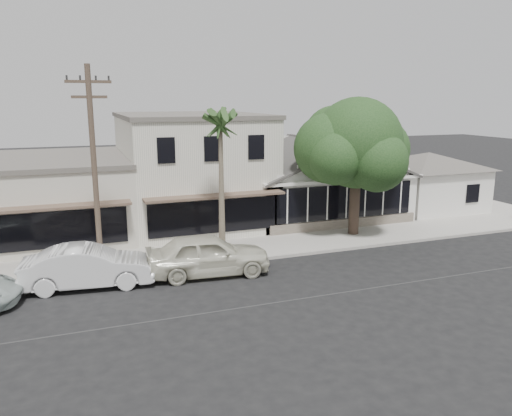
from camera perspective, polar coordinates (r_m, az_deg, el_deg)
name	(u,v)px	position (r m, az deg, el deg)	size (l,w,h in m)	color
ground	(343,293)	(20.65, 9.92, -9.50)	(140.00, 140.00, 0.00)	black
sidewalk_north	(122,262)	(24.49, -15.08, -6.02)	(90.00, 3.50, 0.15)	#9E9991
corner_shop	(315,177)	(32.90, 6.77, 3.57)	(10.40, 8.60, 5.10)	silver
side_cottage	(426,188)	(36.75, 18.90, 2.15)	(6.00, 6.00, 3.00)	silver
row_building_near	(191,171)	(31.05, -7.40, 4.20)	(8.00, 10.00, 6.50)	silver
row_building_midnear	(34,199)	(30.55, -24.01, 0.90)	(10.00, 10.00, 4.20)	beige
utility_pole	(94,168)	(21.87, -17.99, 4.32)	(1.80, 0.24, 9.00)	brown
car_0	(208,255)	(22.11, -5.52, -5.33)	(2.19, 5.43, 1.85)	beige
car_1	(88,267)	(21.79, -18.63, -6.37)	(1.84, 5.27, 1.74)	white
shade_tree	(354,146)	(28.14, 11.11, 7.01)	(6.98, 6.31, 7.74)	#433528
palm_east	(220,124)	(23.28, -4.09, 9.52)	(2.24, 2.24, 7.54)	#726651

